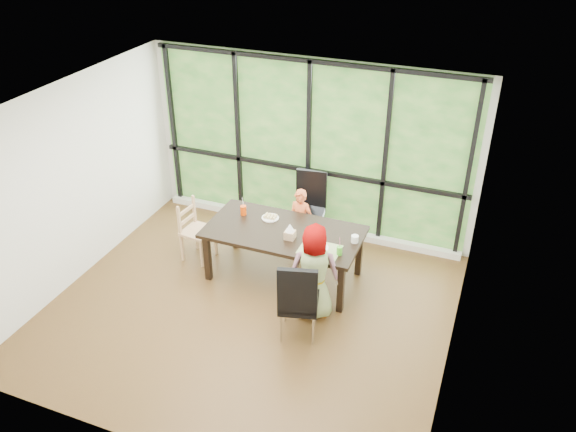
# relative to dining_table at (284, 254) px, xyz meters

# --- Properties ---
(ground) EXTENTS (5.00, 5.00, 0.00)m
(ground) POSITION_rel_dining_table_xyz_m (-0.15, -0.83, -0.38)
(ground) COLOR black
(ground) RESTS_ON ground
(back_wall) EXTENTS (5.00, 0.00, 5.00)m
(back_wall) POSITION_rel_dining_table_xyz_m (-0.15, 1.42, 0.98)
(back_wall) COLOR silver
(back_wall) RESTS_ON ground
(foliage_backdrop) EXTENTS (4.80, 0.02, 2.65)m
(foliage_backdrop) POSITION_rel_dining_table_xyz_m (-0.15, 1.40, 0.98)
(foliage_backdrop) COLOR #1E461A
(foliage_backdrop) RESTS_ON back_wall
(window_mullions) EXTENTS (4.80, 0.06, 2.65)m
(window_mullions) POSITION_rel_dining_table_xyz_m (-0.15, 1.36, 0.98)
(window_mullions) COLOR black
(window_mullions) RESTS_ON back_wall
(window_sill) EXTENTS (4.80, 0.12, 0.10)m
(window_sill) POSITION_rel_dining_table_xyz_m (-0.15, 1.32, -0.33)
(window_sill) COLOR silver
(window_sill) RESTS_ON ground
(dining_table) EXTENTS (2.14, 1.16, 0.75)m
(dining_table) POSITION_rel_dining_table_xyz_m (0.00, 0.00, 0.00)
(dining_table) COLOR black
(dining_table) RESTS_ON ground
(chair_window_leather) EXTENTS (0.52, 0.52, 1.08)m
(chair_window_leather) POSITION_rel_dining_table_xyz_m (-0.01, 1.03, 0.17)
(chair_window_leather) COLOR black
(chair_window_leather) RESTS_ON ground
(chair_interior_leather) EXTENTS (0.56, 0.56, 1.08)m
(chair_interior_leather) POSITION_rel_dining_table_xyz_m (0.60, -1.01, 0.17)
(chair_interior_leather) COLOR black
(chair_interior_leather) RESTS_ON ground
(chair_end_beech) EXTENTS (0.44, 0.46, 0.90)m
(chair_end_beech) POSITION_rel_dining_table_xyz_m (-1.32, -0.02, 0.08)
(chair_end_beech) COLOR tan
(chair_end_beech) RESTS_ON ground
(child_toddler) EXTENTS (0.40, 0.28, 1.03)m
(child_toddler) POSITION_rel_dining_table_xyz_m (-0.00, 0.64, 0.14)
(child_toddler) COLOR #D9592A
(child_toddler) RESTS_ON ground
(child_older) EXTENTS (0.72, 0.58, 1.29)m
(child_older) POSITION_rel_dining_table_xyz_m (0.62, -0.60, 0.27)
(child_older) COLOR slate
(child_older) RESTS_ON ground
(placemat) EXTENTS (0.52, 0.38, 0.01)m
(placemat) POSITION_rel_dining_table_xyz_m (0.60, -0.26, 0.38)
(placemat) COLOR tan
(placemat) RESTS_ON dining_table
(plate_far) EXTENTS (0.24, 0.24, 0.01)m
(plate_far) POSITION_rel_dining_table_xyz_m (-0.29, 0.23, 0.38)
(plate_far) COLOR white
(plate_far) RESTS_ON dining_table
(plate_near) EXTENTS (0.26, 0.26, 0.02)m
(plate_near) POSITION_rel_dining_table_xyz_m (0.57, -0.24, 0.38)
(plate_near) COLOR white
(plate_near) RESTS_ON dining_table
(orange_cup) EXTENTS (0.08, 0.08, 0.13)m
(orange_cup) POSITION_rel_dining_table_xyz_m (-0.68, 0.19, 0.44)
(orange_cup) COLOR #E64206
(orange_cup) RESTS_ON dining_table
(green_cup) EXTENTS (0.07, 0.07, 0.11)m
(green_cup) POSITION_rel_dining_table_xyz_m (0.86, -0.27, 0.43)
(green_cup) COLOR green
(green_cup) RESTS_ON dining_table
(white_mug) EXTENTS (0.10, 0.10, 0.10)m
(white_mug) POSITION_rel_dining_table_xyz_m (0.96, 0.07, 0.42)
(white_mug) COLOR white
(white_mug) RESTS_ON dining_table
(tissue_box) EXTENTS (0.13, 0.13, 0.11)m
(tissue_box) POSITION_rel_dining_table_xyz_m (0.15, -0.15, 0.43)
(tissue_box) COLOR tan
(tissue_box) RESTS_ON dining_table
(crepe_rolls_far) EXTENTS (0.20, 0.12, 0.04)m
(crepe_rolls_far) POSITION_rel_dining_table_xyz_m (-0.29, 0.23, 0.41)
(crepe_rolls_far) COLOR tan
(crepe_rolls_far) RESTS_ON plate_far
(crepe_rolls_near) EXTENTS (0.10, 0.12, 0.04)m
(crepe_rolls_near) POSITION_rel_dining_table_xyz_m (0.57, -0.24, 0.41)
(crepe_rolls_near) COLOR tan
(crepe_rolls_near) RESTS_ON plate_near
(straw_white) EXTENTS (0.01, 0.04, 0.20)m
(straw_white) POSITION_rel_dining_table_xyz_m (-0.68, 0.19, 0.55)
(straw_white) COLOR white
(straw_white) RESTS_ON orange_cup
(straw_pink) EXTENTS (0.01, 0.04, 0.20)m
(straw_pink) POSITION_rel_dining_table_xyz_m (0.86, -0.27, 0.53)
(straw_pink) COLOR pink
(straw_pink) RESTS_ON green_cup
(tissue) EXTENTS (0.12, 0.12, 0.11)m
(tissue) POSITION_rel_dining_table_xyz_m (0.15, -0.15, 0.54)
(tissue) COLOR white
(tissue) RESTS_ON tissue_box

